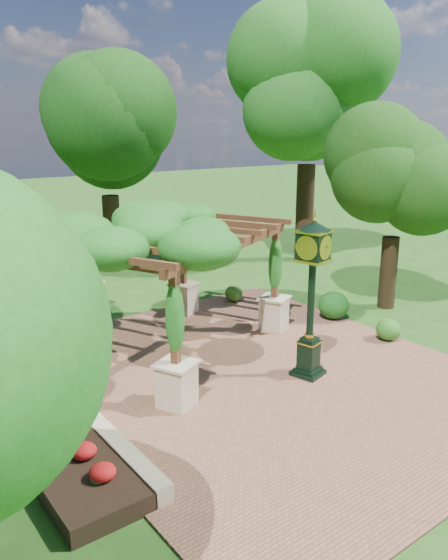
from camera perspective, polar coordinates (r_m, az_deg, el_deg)
ground at (r=13.72m, az=6.39°, el=-11.18°), size 120.00×120.00×0.00m
brick_plaza at (r=14.38m, az=3.64°, el=-9.70°), size 10.00×12.00×0.04m
border_wall at (r=11.75m, az=-12.65°, el=-15.33°), size 0.35×5.00×0.40m
flower_bed at (r=11.49m, az=-16.90°, el=-16.54°), size 1.50×5.00×0.36m
pedestal_clock at (r=13.56m, az=9.17°, el=-0.52°), size 0.98×0.98×4.07m
pergola at (r=14.82m, az=-4.73°, el=4.54°), size 7.53×6.33×4.06m
sundial at (r=19.74m, az=-12.92°, el=-1.68°), size 0.59×0.59×0.95m
shrub_front at (r=17.03m, az=16.79°, el=-4.97°), size 0.82×0.82×0.65m
shrub_mid at (r=18.42m, az=11.39°, el=-2.60°), size 1.25×1.25×0.90m
shrub_back at (r=19.87m, az=1.02°, el=-1.41°), size 0.70×0.70×0.58m
tree_north at (r=24.12m, az=-12.16°, el=14.71°), size 4.89×4.89×8.59m
tree_east_far at (r=26.00m, az=8.95°, el=19.52°), size 5.50×5.50×11.63m
tree_east_near at (r=19.40m, az=17.54°, el=9.97°), size 3.65×3.65×6.53m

